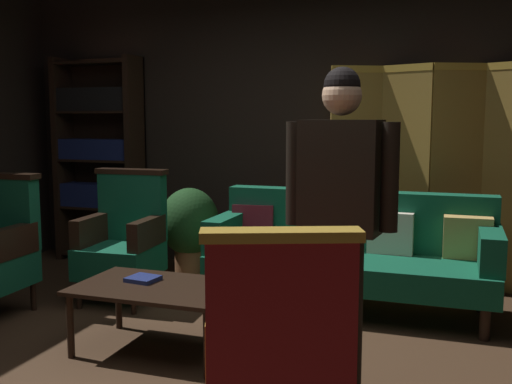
% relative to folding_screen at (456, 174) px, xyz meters
% --- Properties ---
extents(ground_plane, '(10.00, 10.00, 0.00)m').
position_rel_folding_screen_xyz_m(ground_plane, '(-1.28, -2.25, -0.99)').
color(ground_plane, '#3D2819').
extents(back_wall, '(7.20, 0.10, 2.80)m').
position_rel_folding_screen_xyz_m(back_wall, '(-1.28, 0.20, 0.41)').
color(back_wall, black).
rests_on(back_wall, ground_plane).
extents(folding_screen, '(2.12, 0.25, 1.90)m').
position_rel_folding_screen_xyz_m(folding_screen, '(0.00, 0.00, 0.00)').
color(folding_screen, olive).
rests_on(folding_screen, ground_plane).
extents(bookshelf, '(0.90, 0.32, 2.05)m').
position_rel_folding_screen_xyz_m(bookshelf, '(-3.43, -0.06, 0.09)').
color(bookshelf, black).
rests_on(bookshelf, ground_plane).
extents(velvet_couch, '(2.12, 0.78, 0.88)m').
position_rel_folding_screen_xyz_m(velvet_couch, '(-0.73, -0.80, -0.53)').
color(velvet_couch, black).
rests_on(velvet_couch, ground_plane).
extents(coffee_table, '(1.00, 0.64, 0.42)m').
position_rel_folding_screen_xyz_m(coffee_table, '(-1.72, -2.05, -0.61)').
color(coffee_table, black).
rests_on(coffee_table, ground_plane).
extents(armchair_gilt_accent, '(0.75, 0.74, 1.04)m').
position_rel_folding_screen_xyz_m(armchair_gilt_accent, '(-0.66, -3.01, -0.50)').
color(armchair_gilt_accent, '#B78E33').
rests_on(armchair_gilt_accent, ground_plane).
extents(armchair_wing_right, '(0.61, 0.61, 1.04)m').
position_rel_folding_screen_xyz_m(armchair_wing_right, '(-2.48, -1.20, -0.50)').
color(armchair_wing_right, black).
rests_on(armchair_wing_right, ground_plane).
extents(standing_figure, '(0.59, 0.25, 1.70)m').
position_rel_folding_screen_xyz_m(standing_figure, '(-0.55, -2.26, 0.04)').
color(standing_figure, black).
rests_on(standing_figure, ground_plane).
extents(potted_plant, '(0.53, 0.53, 0.83)m').
position_rel_folding_screen_xyz_m(potted_plant, '(-2.26, -0.43, -0.51)').
color(potted_plant, brown).
rests_on(potted_plant, ground_plane).
extents(book_navy_cloth, '(0.20, 0.19, 0.03)m').
position_rel_folding_screen_xyz_m(book_navy_cloth, '(-1.86, -1.99, -0.55)').
color(book_navy_cloth, navy).
rests_on(book_navy_cloth, coffee_table).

